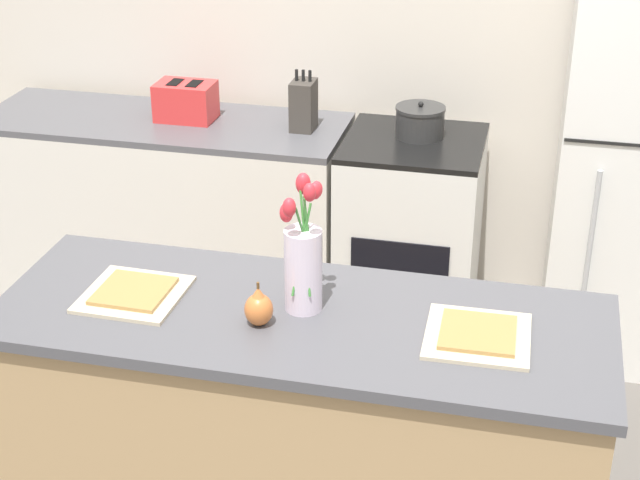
# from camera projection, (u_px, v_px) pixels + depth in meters

# --- Properties ---
(back_wall) EXTENTS (5.20, 0.08, 2.70)m
(back_wall) POSITION_uv_depth(u_px,v_px,m) (410.00, 10.00, 4.38)
(back_wall) COLOR silver
(back_wall) RESTS_ON ground_plane
(kitchen_island) EXTENTS (1.80, 0.66, 0.93)m
(kitchen_island) POSITION_uv_depth(u_px,v_px,m) (302.00, 442.00, 3.04)
(kitchen_island) COLOR tan
(kitchen_island) RESTS_ON ground_plane
(back_counter) EXTENTS (1.68, 0.60, 0.88)m
(back_counter) POSITION_uv_depth(u_px,v_px,m) (168.00, 208.00, 4.66)
(back_counter) COLOR silver
(back_counter) RESTS_ON ground_plane
(stove_range) EXTENTS (0.60, 0.61, 0.88)m
(stove_range) POSITION_uv_depth(u_px,v_px,m) (410.00, 232.00, 4.42)
(stove_range) COLOR silver
(stove_range) RESTS_ON ground_plane
(flower_vase) EXTENTS (0.12, 0.16, 0.42)m
(flower_vase) POSITION_uv_depth(u_px,v_px,m) (304.00, 260.00, 2.80)
(flower_vase) COLOR silver
(flower_vase) RESTS_ON kitchen_island
(pear_figurine) EXTENTS (0.08, 0.08, 0.13)m
(pear_figurine) POSITION_uv_depth(u_px,v_px,m) (259.00, 308.00, 2.76)
(pear_figurine) COLOR #C66B33
(pear_figurine) RESTS_ON kitchen_island
(plate_setting_left) EXTENTS (0.29, 0.29, 0.02)m
(plate_setting_left) POSITION_uv_depth(u_px,v_px,m) (134.00, 293.00, 2.92)
(plate_setting_left) COLOR beige
(plate_setting_left) RESTS_ON kitchen_island
(plate_setting_right) EXTENTS (0.29, 0.29, 0.02)m
(plate_setting_right) POSITION_uv_depth(u_px,v_px,m) (478.00, 335.00, 2.71)
(plate_setting_right) COLOR beige
(plate_setting_right) RESTS_ON kitchen_island
(toaster) EXTENTS (0.28, 0.18, 0.17)m
(toaster) POSITION_uv_depth(u_px,v_px,m) (186.00, 101.00, 4.43)
(toaster) COLOR red
(toaster) RESTS_ON back_counter
(cooking_pot) EXTENTS (0.22, 0.22, 0.16)m
(cooking_pot) POSITION_uv_depth(u_px,v_px,m) (420.00, 122.00, 4.24)
(cooking_pot) COLOR #2D2D2D
(cooking_pot) RESTS_ON stove_range
(knife_block) EXTENTS (0.10, 0.14, 0.27)m
(knife_block) POSITION_uv_depth(u_px,v_px,m) (303.00, 105.00, 4.30)
(knife_block) COLOR #3D3833
(knife_block) RESTS_ON back_counter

